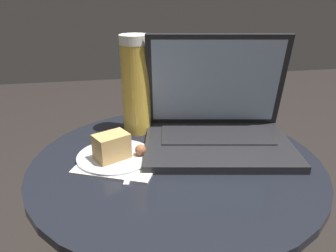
# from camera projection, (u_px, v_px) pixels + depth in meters

# --- Properties ---
(table) EXTENTS (0.66, 0.66, 0.57)m
(table) POSITION_uv_depth(u_px,v_px,m) (175.00, 214.00, 0.81)
(table) COLOR #9E9EA3
(table) RESTS_ON ground_plane
(napkin) EXTENTS (0.21, 0.18, 0.00)m
(napkin) POSITION_uv_depth(u_px,v_px,m) (118.00, 163.00, 0.73)
(napkin) COLOR silver
(napkin) RESTS_ON table
(laptop) EXTENTS (0.39, 0.32, 0.26)m
(laptop) POSITION_uv_depth(u_px,v_px,m) (217.00, 123.00, 0.81)
(laptop) COLOR #232326
(laptop) RESTS_ON table
(beer_glass) EXTENTS (0.08, 0.08, 0.26)m
(beer_glass) POSITION_uv_depth(u_px,v_px,m) (136.00, 85.00, 0.85)
(beer_glass) COLOR gold
(beer_glass) RESTS_ON table
(snack_plate) EXTENTS (0.17, 0.17, 0.07)m
(snack_plate) POSITION_uv_depth(u_px,v_px,m) (115.00, 151.00, 0.74)
(snack_plate) COLOR silver
(snack_plate) RESTS_ON table
(fork) EXTENTS (0.05, 0.17, 0.00)m
(fork) POSITION_uv_depth(u_px,v_px,m) (132.00, 162.00, 0.73)
(fork) COLOR #B2B2B7
(fork) RESTS_ON table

